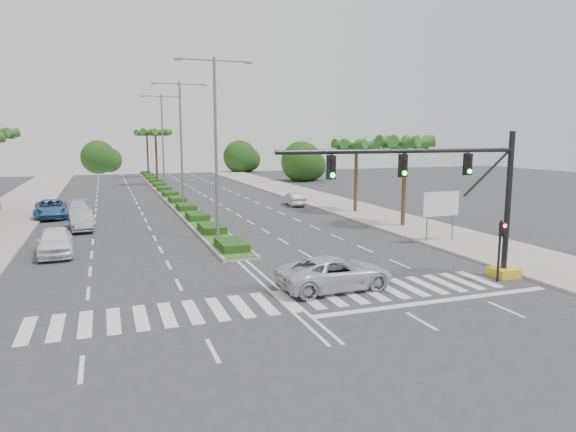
{
  "coord_description": "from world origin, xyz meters",
  "views": [
    {
      "loc": [
        -7.04,
        -19.79,
        6.95
      ],
      "look_at": [
        1.52,
        4.08,
        3.0
      ],
      "focal_mm": 32.0,
      "sensor_mm": 36.0,
      "label": 1
    }
  ],
  "objects_px": {
    "car_parked_b": "(81,220)",
    "car_crossing": "(335,273)",
    "car_parked_c": "(51,209)",
    "car_parked_d": "(79,208)",
    "car_right": "(294,199)",
    "car_parked_a": "(55,241)"
  },
  "relations": [
    {
      "from": "car_parked_b",
      "to": "car_crossing",
      "type": "relative_size",
      "value": 0.85
    },
    {
      "from": "car_parked_a",
      "to": "car_parked_d",
      "type": "bearing_deg",
      "value": 84.69
    },
    {
      "from": "car_parked_c",
      "to": "car_parked_b",
      "type": "bearing_deg",
      "value": -74.28
    },
    {
      "from": "car_parked_c",
      "to": "car_crossing",
      "type": "bearing_deg",
      "value": -67.0
    },
    {
      "from": "car_parked_a",
      "to": "car_parked_c",
      "type": "xyz_separation_m",
      "value": [
        -1.56,
        15.47,
        -0.04
      ]
    },
    {
      "from": "car_parked_b",
      "to": "car_crossing",
      "type": "bearing_deg",
      "value": -67.17
    },
    {
      "from": "car_parked_c",
      "to": "car_parked_d",
      "type": "height_order",
      "value": "car_parked_c"
    },
    {
      "from": "car_crossing",
      "to": "car_parked_d",
      "type": "bearing_deg",
      "value": 20.12
    },
    {
      "from": "car_parked_c",
      "to": "car_parked_d",
      "type": "bearing_deg",
      "value": 6.01
    },
    {
      "from": "car_parked_a",
      "to": "car_crossing",
      "type": "bearing_deg",
      "value": -45.9
    },
    {
      "from": "car_parked_c",
      "to": "car_crossing",
      "type": "xyz_separation_m",
      "value": [
        14.23,
        -27.22,
        -0.03
      ]
    },
    {
      "from": "car_parked_c",
      "to": "car_right",
      "type": "relative_size",
      "value": 1.4
    },
    {
      "from": "car_parked_a",
      "to": "car_parked_b",
      "type": "bearing_deg",
      "value": 79.51
    },
    {
      "from": "car_parked_a",
      "to": "car_right",
      "type": "bearing_deg",
      "value": 34.01
    },
    {
      "from": "car_parked_b",
      "to": "car_crossing",
      "type": "xyz_separation_m",
      "value": [
        11.58,
        -20.07,
        -0.01
      ]
    },
    {
      "from": "car_parked_a",
      "to": "car_parked_b",
      "type": "distance_m",
      "value": 8.4
    },
    {
      "from": "car_parked_b",
      "to": "car_parked_c",
      "type": "xyz_separation_m",
      "value": [
        -2.65,
        7.15,
        0.02
      ]
    },
    {
      "from": "car_parked_d",
      "to": "car_right",
      "type": "height_order",
      "value": "car_right"
    },
    {
      "from": "car_parked_b",
      "to": "car_parked_d",
      "type": "bearing_deg",
      "value": 86.34
    },
    {
      "from": "car_parked_c",
      "to": "car_right",
      "type": "distance_m",
      "value": 22.5
    },
    {
      "from": "car_crossing",
      "to": "car_right",
      "type": "relative_size",
      "value": 1.35
    },
    {
      "from": "car_parked_a",
      "to": "car_parked_c",
      "type": "distance_m",
      "value": 15.55
    }
  ]
}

